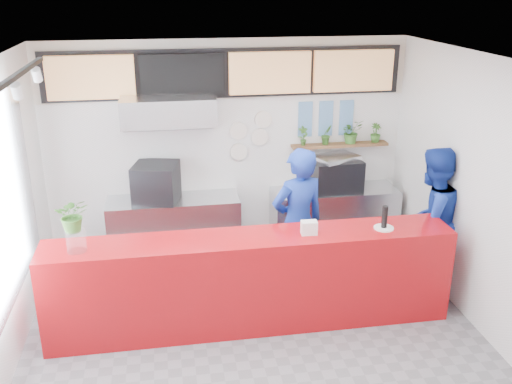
# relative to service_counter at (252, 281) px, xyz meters

# --- Properties ---
(floor) EXTENTS (5.00, 5.00, 0.00)m
(floor) POSITION_rel_service_counter_xyz_m (0.00, -0.40, -0.55)
(floor) COLOR slate
(floor) RESTS_ON ground
(ceiling) EXTENTS (5.00, 5.00, 0.00)m
(ceiling) POSITION_rel_service_counter_xyz_m (0.00, -0.40, 2.45)
(ceiling) COLOR silver
(wall_back) EXTENTS (5.00, 0.00, 5.00)m
(wall_back) POSITION_rel_service_counter_xyz_m (0.00, 2.10, 0.95)
(wall_back) COLOR white
(wall_back) RESTS_ON ground
(wall_right) EXTENTS (0.00, 5.00, 5.00)m
(wall_right) POSITION_rel_service_counter_xyz_m (2.50, -0.40, 0.95)
(wall_right) COLOR white
(wall_right) RESTS_ON ground
(service_counter) EXTENTS (4.50, 0.60, 1.10)m
(service_counter) POSITION_rel_service_counter_xyz_m (0.00, 0.00, 0.00)
(service_counter) COLOR #A60B11
(service_counter) RESTS_ON ground
(cream_band) EXTENTS (5.00, 0.02, 0.80)m
(cream_band) POSITION_rel_service_counter_xyz_m (0.00, 2.09, 2.05)
(cream_band) COLOR beige
(cream_band) RESTS_ON wall_back
(prep_bench) EXTENTS (1.80, 0.60, 0.90)m
(prep_bench) POSITION_rel_service_counter_xyz_m (-0.80, 1.80, -0.10)
(prep_bench) COLOR #B2B5BA
(prep_bench) RESTS_ON ground
(panini_oven) EXTENTS (0.68, 0.68, 0.51)m
(panini_oven) POSITION_rel_service_counter_xyz_m (-1.01, 1.80, 0.60)
(panini_oven) COLOR black
(panini_oven) RESTS_ON prep_bench
(extraction_hood) EXTENTS (1.20, 0.70, 0.35)m
(extraction_hood) POSITION_rel_service_counter_xyz_m (-0.80, 1.75, 1.60)
(extraction_hood) COLOR #B2B5BA
(extraction_hood) RESTS_ON ceiling
(hood_lip) EXTENTS (1.20, 0.69, 0.31)m
(hood_lip) POSITION_rel_service_counter_xyz_m (-0.80, 1.75, 1.40)
(hood_lip) COLOR #B2B5BA
(hood_lip) RESTS_ON ceiling
(right_bench) EXTENTS (1.80, 0.60, 0.90)m
(right_bench) POSITION_rel_service_counter_xyz_m (1.50, 1.80, -0.10)
(right_bench) COLOR #B2B5BA
(right_bench) RESTS_ON ground
(espresso_machine) EXTENTS (0.73, 0.55, 0.44)m
(espresso_machine) POSITION_rel_service_counter_xyz_m (1.49, 1.80, 0.57)
(espresso_machine) COLOR black
(espresso_machine) RESTS_ON right_bench
(espresso_tray) EXTENTS (0.72, 0.62, 0.06)m
(espresso_tray) POSITION_rel_service_counter_xyz_m (1.49, 1.80, 0.83)
(espresso_tray) COLOR #B8BCC0
(espresso_tray) RESTS_ON espresso_machine
(herb_shelf) EXTENTS (1.40, 0.18, 0.04)m
(herb_shelf) POSITION_rel_service_counter_xyz_m (1.60, 2.00, 0.95)
(herb_shelf) COLOR brown
(herb_shelf) RESTS_ON wall_back
(menu_board_far_left) EXTENTS (1.10, 0.10, 0.55)m
(menu_board_far_left) POSITION_rel_service_counter_xyz_m (-1.75, 1.98, 2.00)
(menu_board_far_left) COLOR tan
(menu_board_far_left) RESTS_ON wall_back
(menu_board_mid_left) EXTENTS (1.10, 0.10, 0.55)m
(menu_board_mid_left) POSITION_rel_service_counter_xyz_m (-0.59, 1.98, 2.00)
(menu_board_mid_left) COLOR black
(menu_board_mid_left) RESTS_ON wall_back
(menu_board_mid_right) EXTENTS (1.10, 0.10, 0.55)m
(menu_board_mid_right) POSITION_rel_service_counter_xyz_m (0.57, 1.98, 2.00)
(menu_board_mid_right) COLOR tan
(menu_board_mid_right) RESTS_ON wall_back
(menu_board_far_right) EXTENTS (1.10, 0.10, 0.55)m
(menu_board_far_right) POSITION_rel_service_counter_xyz_m (1.73, 1.98, 2.00)
(menu_board_far_right) COLOR tan
(menu_board_far_right) RESTS_ON wall_back
(soffit) EXTENTS (4.80, 0.04, 0.65)m
(soffit) POSITION_rel_service_counter_xyz_m (0.00, 2.06, 2.00)
(soffit) COLOR black
(soffit) RESTS_ON wall_back
(window_pane) EXTENTS (0.04, 2.20, 1.90)m
(window_pane) POSITION_rel_service_counter_xyz_m (-2.47, -0.10, 1.15)
(window_pane) COLOR silver
(window_pane) RESTS_ON wall_left
(window_frame) EXTENTS (0.03, 2.30, 2.00)m
(window_frame) POSITION_rel_service_counter_xyz_m (-2.45, -0.10, 1.15)
(window_frame) COLOR #B2B5BA
(window_frame) RESTS_ON wall_left
(track_rail) EXTENTS (0.05, 2.40, 0.04)m
(track_rail) POSITION_rel_service_counter_xyz_m (-2.10, -0.40, 2.39)
(track_rail) COLOR black
(track_rail) RESTS_ON ceiling
(dec_plate_a) EXTENTS (0.24, 0.03, 0.24)m
(dec_plate_a) POSITION_rel_service_counter_xyz_m (0.15, 2.07, 1.20)
(dec_plate_a) COLOR silver
(dec_plate_a) RESTS_ON wall_back
(dec_plate_b) EXTENTS (0.24, 0.03, 0.24)m
(dec_plate_b) POSITION_rel_service_counter_xyz_m (0.45, 2.07, 1.10)
(dec_plate_b) COLOR silver
(dec_plate_b) RESTS_ON wall_back
(dec_plate_c) EXTENTS (0.24, 0.03, 0.24)m
(dec_plate_c) POSITION_rel_service_counter_xyz_m (0.15, 2.07, 0.90)
(dec_plate_c) COLOR silver
(dec_plate_c) RESTS_ON wall_back
(dec_plate_d) EXTENTS (0.24, 0.03, 0.24)m
(dec_plate_d) POSITION_rel_service_counter_xyz_m (0.50, 2.07, 1.35)
(dec_plate_d) COLOR silver
(dec_plate_d) RESTS_ON wall_back
(photo_frame_a) EXTENTS (0.20, 0.02, 0.25)m
(photo_frame_a) POSITION_rel_service_counter_xyz_m (1.10, 2.08, 1.45)
(photo_frame_a) COLOR #598CBF
(photo_frame_a) RESTS_ON wall_back
(photo_frame_b) EXTENTS (0.20, 0.02, 0.25)m
(photo_frame_b) POSITION_rel_service_counter_xyz_m (1.40, 2.08, 1.45)
(photo_frame_b) COLOR #598CBF
(photo_frame_b) RESTS_ON wall_back
(photo_frame_c) EXTENTS (0.20, 0.02, 0.25)m
(photo_frame_c) POSITION_rel_service_counter_xyz_m (1.70, 2.08, 1.45)
(photo_frame_c) COLOR #598CBF
(photo_frame_c) RESTS_ON wall_back
(photo_frame_d) EXTENTS (0.20, 0.02, 0.25)m
(photo_frame_d) POSITION_rel_service_counter_xyz_m (1.10, 2.08, 1.20)
(photo_frame_d) COLOR #598CBF
(photo_frame_d) RESTS_ON wall_back
(photo_frame_e) EXTENTS (0.20, 0.02, 0.25)m
(photo_frame_e) POSITION_rel_service_counter_xyz_m (1.40, 2.08, 1.20)
(photo_frame_e) COLOR #598CBF
(photo_frame_e) RESTS_ON wall_back
(photo_frame_f) EXTENTS (0.20, 0.02, 0.25)m
(photo_frame_f) POSITION_rel_service_counter_xyz_m (1.70, 2.08, 1.20)
(photo_frame_f) COLOR #598CBF
(photo_frame_f) RESTS_ON wall_back
(staff_center) EXTENTS (0.79, 0.62, 1.90)m
(staff_center) POSITION_rel_service_counter_xyz_m (0.66, 0.60, 0.40)
(staff_center) COLOR navy
(staff_center) RESTS_ON ground
(staff_right) EXTENTS (1.09, 0.96, 1.86)m
(staff_right) POSITION_rel_service_counter_xyz_m (2.30, 0.46, 0.38)
(staff_right) COLOR navy
(staff_right) RESTS_ON ground
(herb_a) EXTENTS (0.17, 0.13, 0.28)m
(herb_a) POSITION_rel_service_counter_xyz_m (1.06, 2.00, 1.11)
(herb_a) COLOR #386924
(herb_a) RESTS_ON herb_shelf
(herb_b) EXTENTS (0.19, 0.17, 0.28)m
(herb_b) POSITION_rel_service_counter_xyz_m (1.40, 2.00, 1.11)
(herb_b) COLOR #386924
(herb_b) RESTS_ON herb_shelf
(herb_c) EXTENTS (0.36, 0.33, 0.34)m
(herb_c) POSITION_rel_service_counter_xyz_m (1.76, 2.00, 1.14)
(herb_c) COLOR #386924
(herb_c) RESTS_ON herb_shelf
(herb_d) EXTENTS (0.17, 0.16, 0.27)m
(herb_d) POSITION_rel_service_counter_xyz_m (2.13, 2.00, 1.11)
(herb_d) COLOR #386924
(herb_d) RESTS_ON herb_shelf
(glass_vase) EXTENTS (0.25, 0.25, 0.25)m
(glass_vase) POSITION_rel_service_counter_xyz_m (-1.82, -0.05, 0.67)
(glass_vase) COLOR white
(glass_vase) RESTS_ON service_counter
(basil_vase) EXTENTS (0.35, 0.31, 0.37)m
(basil_vase) POSITION_rel_service_counter_xyz_m (-1.82, -0.05, 0.95)
(basil_vase) COLOR #386924
(basil_vase) RESTS_ON glass_vase
(napkin_holder) EXTENTS (0.18, 0.12, 0.15)m
(napkin_holder) POSITION_rel_service_counter_xyz_m (0.63, -0.04, 0.63)
(napkin_holder) COLOR white
(napkin_holder) RESTS_ON service_counter
(white_plate) EXTENTS (0.28, 0.28, 0.02)m
(white_plate) POSITION_rel_service_counter_xyz_m (1.49, -0.04, 0.56)
(white_plate) COLOR white
(white_plate) RESTS_ON service_counter
(pepper_mill) EXTENTS (0.08, 0.08, 0.26)m
(pepper_mill) POSITION_rel_service_counter_xyz_m (1.49, -0.04, 0.69)
(pepper_mill) COLOR black
(pepper_mill) RESTS_ON white_plate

